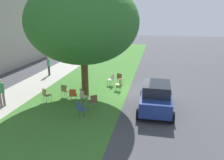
% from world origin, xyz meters
% --- Properties ---
extents(ground, '(80.00, 80.00, 0.00)m').
position_xyz_m(ground, '(0.00, 0.00, 0.00)').
color(ground, '#424247').
extents(grass_verge, '(48.00, 6.00, 0.01)m').
position_xyz_m(grass_verge, '(0.00, 3.20, 0.00)').
color(grass_verge, '#3D752D').
rests_on(grass_verge, ground).
extents(sidewalk_strip, '(48.00, 2.80, 0.01)m').
position_xyz_m(sidewalk_strip, '(0.00, 7.60, 0.00)').
color(sidewalk_strip, '#ADA89E').
rests_on(sidewalk_strip, ground).
extents(street_tree, '(6.80, 6.80, 7.28)m').
position_xyz_m(street_tree, '(-1.42, 2.86, 4.76)').
color(street_tree, brown).
rests_on(street_tree, ground).
extents(chair_0, '(0.58, 0.58, 0.88)m').
position_xyz_m(chair_0, '(-2.80, 4.96, 0.52)').
color(chair_0, olive).
rests_on(chair_0, ground).
extents(chair_1, '(0.58, 0.58, 0.88)m').
position_xyz_m(chair_1, '(-2.60, 2.60, 0.52)').
color(chair_1, beige).
rests_on(chair_1, ground).
extents(chair_2, '(0.53, 0.54, 0.88)m').
position_xyz_m(chair_2, '(1.19, 1.66, 0.52)').
color(chair_2, '#ADA393').
rests_on(chair_2, ground).
extents(chair_3, '(0.49, 0.49, 0.88)m').
position_xyz_m(chair_3, '(0.19, 0.90, 0.52)').
color(chair_3, olive).
rests_on(chair_3, ground).
extents(chair_4, '(0.48, 0.48, 0.88)m').
position_xyz_m(chair_4, '(-2.49, 3.30, 0.52)').
color(chair_4, '#C64C1E').
rests_on(chair_4, ground).
extents(chair_5, '(0.53, 0.52, 0.88)m').
position_xyz_m(chair_5, '(1.61, 1.07, 0.52)').
color(chair_5, brown).
rests_on(chair_5, ground).
extents(chair_6, '(0.57, 0.56, 0.88)m').
position_xyz_m(chair_6, '(-4.36, 2.16, 0.52)').
color(chair_6, '#335184').
rests_on(chair_6, ground).
extents(chair_7, '(0.59, 0.58, 0.88)m').
position_xyz_m(chair_7, '(-3.21, 1.80, 0.52)').
color(chair_7, brown).
rests_on(chair_7, ground).
extents(chair_8, '(0.58, 0.58, 0.88)m').
position_xyz_m(chair_8, '(0.25, 3.45, 0.52)').
color(chair_8, '#C64C1E').
rests_on(chair_8, ground).
extents(chair_9, '(0.46, 0.46, 0.88)m').
position_xyz_m(chair_9, '(-1.84, 4.13, 0.52)').
color(chair_9, olive).
rests_on(chair_9, ground).
extents(parked_car, '(3.70, 1.92, 1.65)m').
position_xyz_m(parked_car, '(-2.63, -1.71, 0.84)').
color(parked_car, navy).
rests_on(parked_car, ground).
extents(pedestrian_0, '(0.40, 0.40, 1.69)m').
position_xyz_m(pedestrian_0, '(-3.92, 7.19, 0.93)').
color(pedestrian_0, '#726659').
rests_on(pedestrian_0, ground).
extents(pedestrian_1, '(0.40, 0.30, 1.69)m').
position_xyz_m(pedestrian_1, '(2.85, 7.64, 0.93)').
color(pedestrian_1, black).
rests_on(pedestrian_1, ground).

